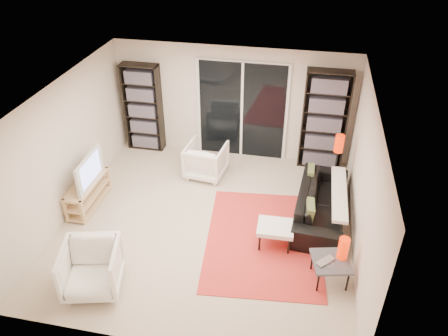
{
  "coord_description": "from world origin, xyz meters",
  "views": [
    {
      "loc": [
        1.48,
        -5.78,
        5.05
      ],
      "look_at": [
        0.25,
        0.3,
        1.0
      ],
      "focal_mm": 35.0,
      "sensor_mm": 36.0,
      "label": 1
    }
  ],
  "objects_px": {
    "armchair_front": "(92,269)",
    "bookshelf_left": "(143,108)",
    "tv_stand": "(88,193)",
    "floor_lamp": "(338,150)",
    "ottoman": "(275,228)",
    "bookshelf_right": "(324,121)",
    "armchair_back": "(206,160)",
    "sofa": "(322,203)",
    "side_table": "(331,262)"
  },
  "relations": [
    {
      "from": "sofa",
      "to": "floor_lamp",
      "type": "bearing_deg",
      "value": -10.12
    },
    {
      "from": "tv_stand",
      "to": "armchair_back",
      "type": "height_order",
      "value": "armchair_back"
    },
    {
      "from": "tv_stand",
      "to": "ottoman",
      "type": "xyz_separation_m",
      "value": [
        3.49,
        -0.39,
        0.08
      ]
    },
    {
      "from": "bookshelf_left",
      "to": "sofa",
      "type": "height_order",
      "value": "bookshelf_left"
    },
    {
      "from": "bookshelf_left",
      "to": "sofa",
      "type": "bearing_deg",
      "value": -24.16
    },
    {
      "from": "armchair_front",
      "to": "floor_lamp",
      "type": "distance_m",
      "value": 4.73
    },
    {
      "from": "bookshelf_right",
      "to": "sofa",
      "type": "xyz_separation_m",
      "value": [
        0.06,
        -1.75,
        -0.74
      ]
    },
    {
      "from": "bookshelf_right",
      "to": "ottoman",
      "type": "height_order",
      "value": "bookshelf_right"
    },
    {
      "from": "armchair_front",
      "to": "floor_lamp",
      "type": "relative_size",
      "value": 0.67
    },
    {
      "from": "sofa",
      "to": "armchair_back",
      "type": "xyz_separation_m",
      "value": [
        -2.32,
        0.91,
        0.05
      ]
    },
    {
      "from": "tv_stand",
      "to": "armchair_back",
      "type": "bearing_deg",
      "value": 36.65
    },
    {
      "from": "tv_stand",
      "to": "floor_lamp",
      "type": "xyz_separation_m",
      "value": [
        4.44,
        1.33,
        0.67
      ]
    },
    {
      "from": "tv_stand",
      "to": "armchair_back",
      "type": "distance_m",
      "value": 2.37
    },
    {
      "from": "side_table",
      "to": "ottoman",
      "type": "bearing_deg",
      "value": 145.04
    },
    {
      "from": "bookshelf_left",
      "to": "armchair_front",
      "type": "bearing_deg",
      "value": -80.86
    },
    {
      "from": "bookshelf_left",
      "to": "ottoman",
      "type": "bearing_deg",
      "value": -39.76
    },
    {
      "from": "side_table",
      "to": "floor_lamp",
      "type": "distance_m",
      "value": 2.41
    },
    {
      "from": "bookshelf_left",
      "to": "floor_lamp",
      "type": "xyz_separation_m",
      "value": [
        4.12,
        -0.92,
        -0.05
      ]
    },
    {
      "from": "floor_lamp",
      "to": "bookshelf_right",
      "type": "bearing_deg",
      "value": 106.52
    },
    {
      "from": "tv_stand",
      "to": "armchair_back",
      "type": "xyz_separation_m",
      "value": [
        1.9,
        1.41,
        0.09
      ]
    },
    {
      "from": "tv_stand",
      "to": "armchair_front",
      "type": "distance_m",
      "value": 2.08
    },
    {
      "from": "bookshelf_right",
      "to": "armchair_back",
      "type": "height_order",
      "value": "bookshelf_right"
    },
    {
      "from": "sofa",
      "to": "bookshelf_right",
      "type": "bearing_deg",
      "value": 6.27
    },
    {
      "from": "bookshelf_right",
      "to": "armchair_front",
      "type": "relative_size",
      "value": 2.53
    },
    {
      "from": "tv_stand",
      "to": "sofa",
      "type": "height_order",
      "value": "sofa"
    },
    {
      "from": "tv_stand",
      "to": "armchair_front",
      "type": "bearing_deg",
      "value": -62.08
    },
    {
      "from": "floor_lamp",
      "to": "armchair_front",
      "type": "bearing_deg",
      "value": -137.59
    },
    {
      "from": "armchair_front",
      "to": "side_table",
      "type": "distance_m",
      "value": 3.5
    },
    {
      "from": "ottoman",
      "to": "side_table",
      "type": "xyz_separation_m",
      "value": [
        0.88,
        -0.62,
        0.01
      ]
    },
    {
      "from": "armchair_front",
      "to": "ottoman",
      "type": "relative_size",
      "value": 1.38
    },
    {
      "from": "sofa",
      "to": "armchair_front",
      "type": "bearing_deg",
      "value": 129.99
    },
    {
      "from": "sofa",
      "to": "armchair_back",
      "type": "bearing_deg",
      "value": 72.81
    },
    {
      "from": "bookshelf_left",
      "to": "side_table",
      "type": "distance_m",
      "value": 5.24
    },
    {
      "from": "tv_stand",
      "to": "bookshelf_left",
      "type": "bearing_deg",
      "value": 82.06
    },
    {
      "from": "ottoman",
      "to": "floor_lamp",
      "type": "relative_size",
      "value": 0.48
    },
    {
      "from": "sofa",
      "to": "ottoman",
      "type": "relative_size",
      "value": 3.48
    },
    {
      "from": "armchair_front",
      "to": "side_table",
      "type": "bearing_deg",
      "value": -0.22
    },
    {
      "from": "armchair_back",
      "to": "bookshelf_left",
      "type": "bearing_deg",
      "value": -21.2
    },
    {
      "from": "armchair_front",
      "to": "bookshelf_left",
      "type": "bearing_deg",
      "value": 85.24
    },
    {
      "from": "armchair_back",
      "to": "side_table",
      "type": "distance_m",
      "value": 3.46
    },
    {
      "from": "bookshelf_left",
      "to": "ottoman",
      "type": "height_order",
      "value": "bookshelf_left"
    },
    {
      "from": "armchair_front",
      "to": "ottoman",
      "type": "height_order",
      "value": "armchair_front"
    },
    {
      "from": "armchair_back",
      "to": "floor_lamp",
      "type": "xyz_separation_m",
      "value": [
        2.54,
        -0.08,
        0.58
      ]
    },
    {
      "from": "tv_stand",
      "to": "armchair_front",
      "type": "height_order",
      "value": "armchair_front"
    },
    {
      "from": "bookshelf_right",
      "to": "armchair_back",
      "type": "distance_m",
      "value": 2.51
    },
    {
      "from": "tv_stand",
      "to": "sofa",
      "type": "distance_m",
      "value": 4.25
    },
    {
      "from": "side_table",
      "to": "floor_lamp",
      "type": "relative_size",
      "value": 0.53
    },
    {
      "from": "bookshelf_left",
      "to": "bookshelf_right",
      "type": "relative_size",
      "value": 0.93
    },
    {
      "from": "bookshelf_left",
      "to": "armchair_front",
      "type": "relative_size",
      "value": 2.35
    },
    {
      "from": "floor_lamp",
      "to": "ottoman",
      "type": "bearing_deg",
      "value": -118.75
    }
  ]
}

